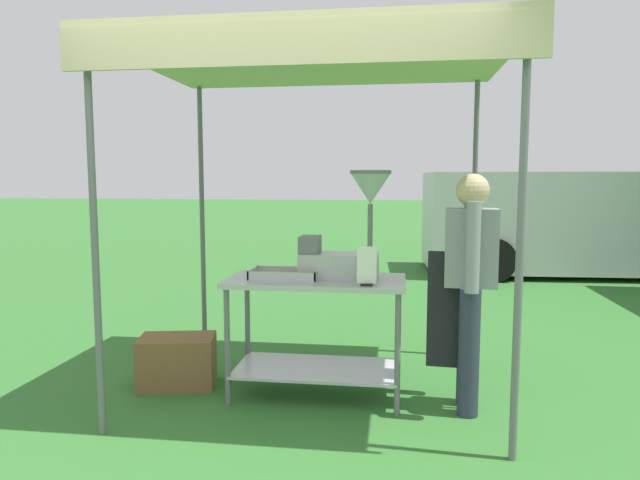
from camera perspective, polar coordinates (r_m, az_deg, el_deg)
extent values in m
plane|color=#33702D|center=(9.25, 3.33, -3.66)|extent=(70.00, 70.00, 0.00)
cylinder|color=slate|center=(3.63, -21.85, -0.06)|extent=(0.04, 0.04, 2.41)
cylinder|color=slate|center=(3.23, 19.60, -0.70)|extent=(0.04, 0.04, 2.41)
cylinder|color=slate|center=(5.35, -11.84, 2.09)|extent=(0.04, 0.04, 2.41)
cylinder|color=slate|center=(5.08, 15.28, 1.80)|extent=(0.04, 0.04, 2.41)
cube|color=#CCB78E|center=(4.21, -0.10, 17.99)|extent=(2.66, 2.09, 0.05)
cube|color=#CCB78E|center=(3.19, -2.80, 19.39)|extent=(2.66, 0.02, 0.24)
cube|color=#B7B7BC|center=(4.04, -0.39, -4.16)|extent=(1.27, 0.63, 0.04)
cube|color=#B7B7BC|center=(4.20, -0.38, -12.87)|extent=(1.17, 0.58, 0.02)
cylinder|color=slate|center=(4.01, -9.37, -10.68)|extent=(0.04, 0.04, 0.83)
cylinder|color=slate|center=(3.84, 7.86, -11.41)|extent=(0.04, 0.04, 0.83)
cylinder|color=slate|center=(4.50, -7.35, -8.77)|extent=(0.04, 0.04, 0.83)
cylinder|color=slate|center=(4.36, 7.85, -9.30)|extent=(0.04, 0.04, 0.83)
cube|color=#B7B7BC|center=(4.01, -3.56, -3.89)|extent=(0.48, 0.28, 0.01)
cube|color=#B7B7BC|center=(3.88, -3.96, -3.71)|extent=(0.48, 0.01, 0.06)
cube|color=#B7B7BC|center=(4.14, -3.20, -3.07)|extent=(0.48, 0.01, 0.06)
cube|color=#B7B7BC|center=(4.06, -6.81, -3.29)|extent=(0.01, 0.28, 0.06)
cube|color=#B7B7BC|center=(3.97, -0.25, -3.46)|extent=(0.01, 0.28, 0.06)
torus|color=gold|center=(4.00, -4.72, -3.67)|extent=(0.09, 0.09, 0.02)
torus|color=gold|center=(4.03, -2.54, -3.60)|extent=(0.10, 0.10, 0.02)
torus|color=gold|center=(4.09, -4.26, -3.46)|extent=(0.11, 0.11, 0.02)
torus|color=gold|center=(4.03, -6.11, -3.61)|extent=(0.11, 0.11, 0.02)
torus|color=gold|center=(3.91, -1.56, -3.88)|extent=(0.09, 0.09, 0.02)
torus|color=gold|center=(4.07, -0.85, -3.49)|extent=(0.11, 0.11, 0.02)
torus|color=gold|center=(4.00, -3.66, -3.67)|extent=(0.10, 0.10, 0.02)
cube|color=#B7B7BC|center=(4.04, 1.93, -2.61)|extent=(0.56, 0.28, 0.18)
cube|color=slate|center=(4.05, -1.02, -0.45)|extent=(0.14, 0.22, 0.12)
cylinder|color=slate|center=(3.99, 5.09, 1.12)|extent=(0.04, 0.04, 0.35)
cone|color=#B7B7BC|center=(3.98, 5.13, 5.17)|extent=(0.28, 0.28, 0.21)
cylinder|color=slate|center=(3.98, 5.15, 6.86)|extent=(0.29, 0.29, 0.02)
cube|color=black|center=(3.77, 4.73, -4.52)|extent=(0.08, 0.05, 0.02)
cube|color=white|center=(3.75, 4.75, -2.54)|extent=(0.13, 0.02, 0.25)
cylinder|color=#2D3347|center=(3.93, 14.83, -10.95)|extent=(0.14, 0.14, 0.86)
cylinder|color=#2D3347|center=(4.12, 14.71, -10.14)|extent=(0.14, 0.14, 0.86)
cube|color=gray|center=(3.88, 15.04, -0.73)|extent=(0.36, 0.25, 0.52)
cube|color=black|center=(3.95, 13.12, -6.91)|extent=(0.32, 0.04, 0.80)
cylinder|color=gray|center=(3.66, 15.22, -0.73)|extent=(0.10, 0.10, 0.58)
cylinder|color=gray|center=(4.10, 14.90, -0.01)|extent=(0.10, 0.10, 0.58)
sphere|color=#DBB28E|center=(3.86, 15.20, 4.88)|extent=(0.22, 0.22, 0.22)
cube|color=brown|center=(4.52, -14.25, -11.83)|extent=(0.62, 0.46, 0.38)
cube|color=#BCBCC1|center=(10.33, 24.28, 1.80)|extent=(4.92, 2.13, 1.60)
cylinder|color=black|center=(11.80, 29.56, -0.66)|extent=(0.69, 0.27, 0.68)
cylinder|color=black|center=(10.90, 15.07, -0.57)|extent=(0.69, 0.27, 0.68)
cylinder|color=black|center=(9.09, 17.11, -1.93)|extent=(0.69, 0.27, 0.68)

